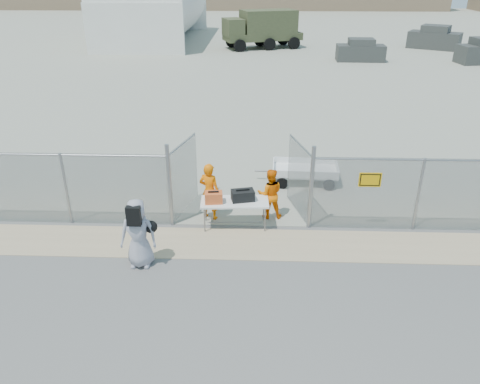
{
  "coord_description": "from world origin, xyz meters",
  "views": [
    {
      "loc": [
        0.45,
        -9.91,
        6.86
      ],
      "look_at": [
        0.0,
        2.0,
        1.1
      ],
      "focal_mm": 35.0,
      "sensor_mm": 36.0,
      "label": 1
    }
  ],
  "objects_px": {
    "security_worker_right": "(270,194)",
    "visitor": "(138,233)",
    "folding_table": "(235,214)",
    "security_worker_left": "(209,191)",
    "utility_trailer": "(305,172)"
  },
  "relations": [
    {
      "from": "visitor",
      "to": "utility_trailer",
      "type": "height_order",
      "value": "visitor"
    },
    {
      "from": "folding_table",
      "to": "security_worker_left",
      "type": "bearing_deg",
      "value": 145.27
    },
    {
      "from": "folding_table",
      "to": "visitor",
      "type": "bearing_deg",
      "value": -141.42
    },
    {
      "from": "folding_table",
      "to": "security_worker_left",
      "type": "height_order",
      "value": "security_worker_left"
    },
    {
      "from": "visitor",
      "to": "security_worker_right",
      "type": "bearing_deg",
      "value": 38.14
    },
    {
      "from": "security_worker_left",
      "to": "folding_table",
      "type": "bearing_deg",
      "value": 169.21
    },
    {
      "from": "security_worker_left",
      "to": "visitor",
      "type": "xyz_separation_m",
      "value": [
        -1.52,
        -2.51,
        0.03
      ]
    },
    {
      "from": "security_worker_right",
      "to": "visitor",
      "type": "distance_m",
      "value": 4.24
    },
    {
      "from": "security_worker_left",
      "to": "security_worker_right",
      "type": "relative_size",
      "value": 1.13
    },
    {
      "from": "security_worker_left",
      "to": "security_worker_right",
      "type": "distance_m",
      "value": 1.79
    },
    {
      "from": "security_worker_right",
      "to": "visitor",
      "type": "height_order",
      "value": "visitor"
    },
    {
      "from": "security_worker_left",
      "to": "security_worker_right",
      "type": "height_order",
      "value": "security_worker_left"
    },
    {
      "from": "folding_table",
      "to": "utility_trailer",
      "type": "distance_m",
      "value": 3.96
    },
    {
      "from": "folding_table",
      "to": "security_worker_right",
      "type": "xyz_separation_m",
      "value": [
        1.02,
        0.6,
        0.37
      ]
    },
    {
      "from": "security_worker_left",
      "to": "utility_trailer",
      "type": "distance_m",
      "value": 4.16
    }
  ]
}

